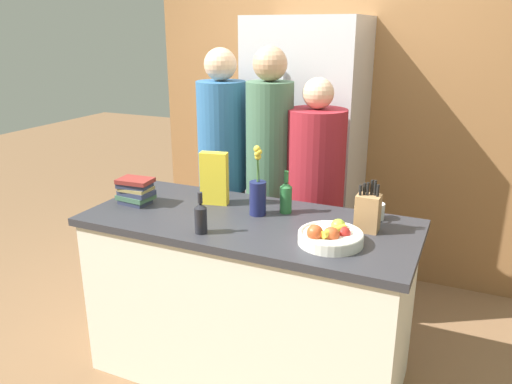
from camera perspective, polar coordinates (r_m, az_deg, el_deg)
name	(u,v)px	position (r m, az deg, el deg)	size (l,w,h in m)	color
ground_plane	(249,369)	(3.04, -0.77, -19.57)	(14.00, 14.00, 0.00)	brown
kitchen_island	(249,298)	(2.78, -0.81, -12.00)	(1.72, 0.75, 0.92)	silver
back_wall_wood	(334,106)	(3.91, 8.95, 9.70)	(2.92, 0.12, 2.60)	olive
refrigerator	(305,157)	(3.66, 5.64, 4.04)	(0.78, 0.63, 1.94)	#B7B7BC
fruit_bowl	(331,236)	(2.31, 8.54, -5.00)	(0.30, 0.30, 0.10)	silver
knife_block	(368,212)	(2.47, 12.66, -2.25)	(0.11, 0.10, 0.26)	#A87A4C
flower_vase	(258,194)	(2.61, 0.20, -0.25)	(0.09, 0.09, 0.37)	#191E4C
cereal_box	(214,179)	(2.77, -4.80, 1.55)	(0.16, 0.09, 0.30)	yellow
coffee_mug	(376,211)	(2.64, 13.60, -2.17)	(0.08, 0.12, 0.08)	silver
book_stack	(136,191)	(2.87, -13.60, 0.12)	(0.20, 0.15, 0.15)	#2D334C
bottle_oil	(201,217)	(2.40, -6.33, -2.87)	(0.06, 0.06, 0.20)	black
bottle_vinegar	(286,196)	(2.65, 3.43, -0.50)	(0.06, 0.06, 0.23)	#286633
person_at_sink	(223,166)	(3.31, -3.85, 2.97)	(0.31, 0.31, 1.75)	#383842
person_in_blue	(269,170)	(3.14, 1.52, 2.51)	(0.29, 0.29, 1.77)	#383842
person_in_red_tee	(314,192)	(3.13, 6.70, -0.05)	(0.36, 0.36, 1.59)	#383842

